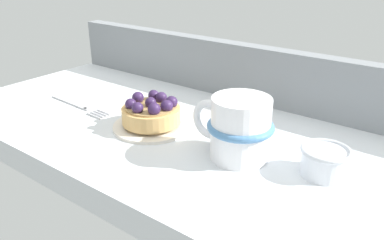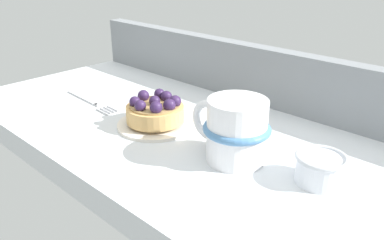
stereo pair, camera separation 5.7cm
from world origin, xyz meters
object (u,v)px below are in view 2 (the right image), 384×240
object	(u,v)px
dessert_fork	(90,101)
coffee_mug	(235,130)
sugar_bowl	(320,168)
raspberry_tart	(155,110)
dessert_plate	(156,123)

from	to	relation	value
dessert_fork	coffee_mug	bearing A→B (deg)	2.50
dessert_fork	sugar_bowl	xyz separation A→B (cm)	(44.03, 3.84, 1.70)
raspberry_tart	dessert_fork	world-z (taller)	raspberry_tart
dessert_fork	sugar_bowl	distance (cm)	44.23
raspberry_tart	sugar_bowl	distance (cm)	27.29
dessert_plate	dessert_fork	distance (cm)	16.86
raspberry_tart	dessert_fork	bearing A→B (deg)	-175.24
raspberry_tart	coffee_mug	distance (cm)	16.04
coffee_mug	dessert_fork	distance (cm)	33.10
sugar_bowl	dessert_plate	bearing A→B (deg)	-174.84
dessert_plate	sugar_bowl	distance (cm)	27.38
dessert_plate	coffee_mug	bearing A→B (deg)	0.19
raspberry_tart	coffee_mug	bearing A→B (deg)	0.09
dessert_plate	dessert_fork	xyz separation A→B (cm)	(-16.80, -1.38, -0.16)
coffee_mug	dessert_plate	bearing A→B (deg)	-179.81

